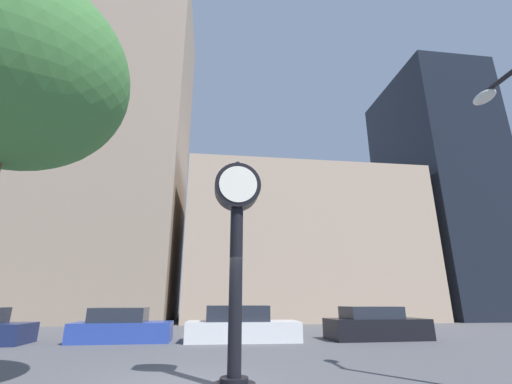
{
  "coord_description": "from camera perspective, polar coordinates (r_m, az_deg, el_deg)",
  "views": [
    {
      "loc": [
        0.51,
        -7.59,
        1.63
      ],
      "look_at": [
        2.88,
        10.8,
        7.53
      ],
      "focal_mm": 24.0,
      "sensor_mm": 36.0,
      "label": 1
    }
  ],
  "objects": [
    {
      "name": "building_glass_modern",
      "position": [
        40.84,
        28.04,
        0.09
      ],
      "size": [
        8.16,
        12.0,
        25.24
      ],
      "color": "black",
      "rests_on": "ground_plane"
    },
    {
      "name": "street_clock",
      "position": [
        7.48,
        -3.27,
        -7.6
      ],
      "size": [
        1.03,
        0.83,
        4.71
      ],
      "color": "black",
      "rests_on": "ground_plane"
    },
    {
      "name": "building_storefront_row",
      "position": [
        33.0,
        7.24,
        -9.12
      ],
      "size": [
        20.56,
        12.0,
        12.89
      ],
      "color": "tan",
      "rests_on": "ground_plane"
    },
    {
      "name": "car_white",
      "position": [
        15.54,
        -2.43,
        -21.44
      ],
      "size": [
        4.77,
        2.03,
        1.43
      ],
      "rotation": [
        0.0,
        0.0,
        -0.03
      ],
      "color": "silver",
      "rests_on": "ground_plane"
    },
    {
      "name": "car_blue",
      "position": [
        16.29,
        -21.46,
        -20.26
      ],
      "size": [
        3.98,
        1.87,
        1.35
      ],
      "rotation": [
        0.0,
        0.0,
        0.01
      ],
      "color": "#28429E",
      "rests_on": "ground_plane"
    },
    {
      "name": "car_black",
      "position": [
        17.04,
        19.28,
        -20.24
      ],
      "size": [
        4.38,
        2.0,
        1.38
      ],
      "rotation": [
        0.0,
        0.0,
        0.03
      ],
      "color": "black",
      "rests_on": "ground_plane"
    },
    {
      "name": "bare_tree",
      "position": [
        8.15,
        -35.11,
        15.85
      ],
      "size": [
        4.05,
        4.05,
        7.53
      ],
      "color": "brown",
      "rests_on": "ground_plane"
    },
    {
      "name": "building_tall_tower",
      "position": [
        36.16,
        -23.2,
        7.24
      ],
      "size": [
        14.11,
        12.0,
        31.94
      ],
      "color": "gray",
      "rests_on": "ground_plane"
    }
  ]
}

